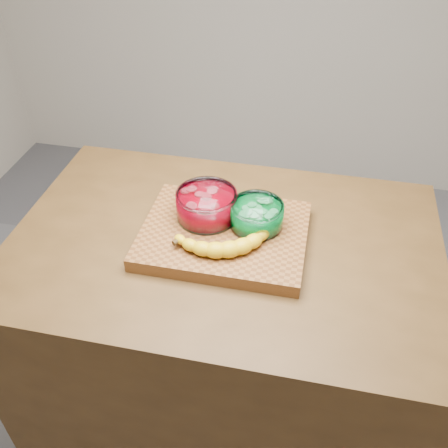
# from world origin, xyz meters

# --- Properties ---
(ground) EXTENTS (3.50, 3.50, 0.00)m
(ground) POSITION_xyz_m (0.00, 0.00, 0.00)
(ground) COLOR #5B5B60
(ground) RESTS_ON ground
(counter) EXTENTS (1.20, 0.80, 0.90)m
(counter) POSITION_xyz_m (0.00, 0.00, 0.45)
(counter) COLOR #4A3116
(counter) RESTS_ON ground
(cutting_board) EXTENTS (0.45, 0.35, 0.04)m
(cutting_board) POSITION_xyz_m (0.00, 0.00, 0.92)
(cutting_board) COLOR brown
(cutting_board) RESTS_ON counter
(bowl_red) EXTENTS (0.17, 0.17, 0.08)m
(bowl_red) POSITION_xyz_m (-0.06, 0.05, 0.98)
(bowl_red) COLOR white
(bowl_red) RESTS_ON cutting_board
(bowl_green) EXTENTS (0.15, 0.15, 0.07)m
(bowl_green) POSITION_xyz_m (0.08, 0.04, 0.97)
(bowl_green) COLOR white
(bowl_green) RESTS_ON cutting_board
(banana) EXTENTS (0.28, 0.19, 0.04)m
(banana) POSITION_xyz_m (0.01, -0.05, 0.96)
(banana) COLOR gold
(banana) RESTS_ON cutting_board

